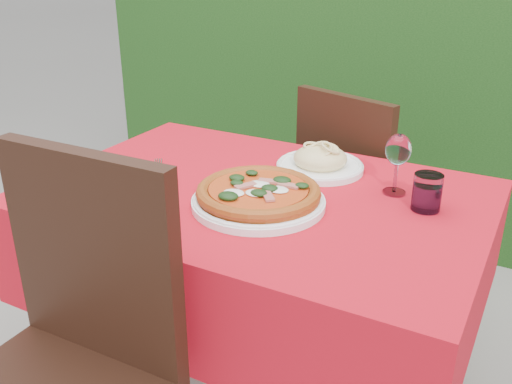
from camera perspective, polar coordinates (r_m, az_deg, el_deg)
The scene contains 9 objects.
hedge at distance 2.98m, azimuth 14.89°, elevation 13.62°, with size 3.20×0.55×1.78m.
dining_table at distance 1.69m, azimuth 0.21°, elevation -4.62°, with size 1.26×0.86×0.75m.
chair_near at distance 1.35m, azimuth -18.41°, elevation -14.96°, with size 0.46×0.46×1.01m.
chair_far at distance 2.22m, azimuth 9.95°, elevation 0.15°, with size 0.52×0.52×0.91m.
pizza_plate at distance 1.51m, azimuth 0.24°, elevation -0.34°, with size 0.38×0.38×0.07m.
pasta_plate at distance 1.77m, azimuth 6.43°, elevation 3.02°, with size 0.27×0.27×0.08m.
water_glass at distance 1.55m, azimuth 16.72°, elevation -0.20°, with size 0.08×0.08×0.10m.
wine_glass at distance 1.61m, azimuth 14.03°, elevation 3.88°, with size 0.07×0.07×0.17m.
fork at distance 1.76m, azimuth -9.80°, elevation 1.91°, with size 0.03×0.22×0.01m, color silver.
Camera 1 is at (0.70, -1.31, 1.39)m, focal length 40.00 mm.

